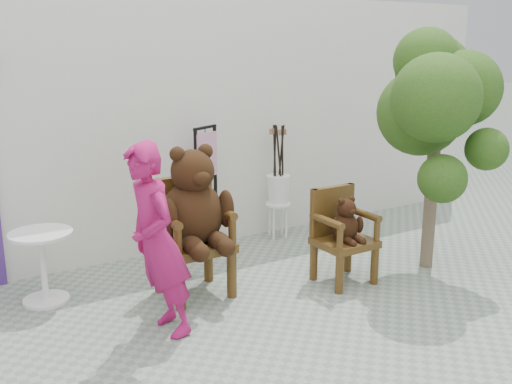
% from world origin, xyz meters
% --- Properties ---
extents(ground_plane, '(60.00, 60.00, 0.00)m').
position_xyz_m(ground_plane, '(0.00, 0.00, 0.00)').
color(ground_plane, gray).
rests_on(ground_plane, ground).
extents(back_wall, '(9.00, 1.00, 3.00)m').
position_xyz_m(back_wall, '(0.00, 3.10, 1.50)').
color(back_wall, silver).
rests_on(back_wall, ground).
extents(chair_big, '(0.75, 0.79, 1.51)m').
position_xyz_m(chair_big, '(-0.84, 1.29, 0.84)').
color(chair_big, '#3E270D').
rests_on(chair_big, ground).
extents(chair_small, '(0.56, 0.52, 0.99)m').
position_xyz_m(chair_small, '(0.63, 0.79, 0.57)').
color(chair_small, '#3E270D').
rests_on(chair_small, ground).
extents(person, '(0.44, 0.64, 1.69)m').
position_xyz_m(person, '(-1.47, 0.67, 0.84)').
color(person, '#A61457').
rests_on(person, ground).
extents(cafe_table, '(0.60, 0.60, 0.70)m').
position_xyz_m(cafe_table, '(-2.16, 1.89, 0.44)').
color(cafe_table, white).
rests_on(cafe_table, ground).
extents(display_stand, '(0.56, 0.51, 1.51)m').
position_xyz_m(display_stand, '(-0.15, 2.35, 0.58)').
color(display_stand, black).
rests_on(display_stand, ground).
extents(stool_bucket, '(0.32, 0.32, 1.46)m').
position_xyz_m(stool_bucket, '(0.87, 2.35, 0.64)').
color(stool_bucket, white).
rests_on(stool_bucket, ground).
extents(tree, '(1.42, 1.45, 2.61)m').
position_xyz_m(tree, '(1.67, 0.60, 1.89)').
color(tree, brown).
rests_on(tree, ground).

